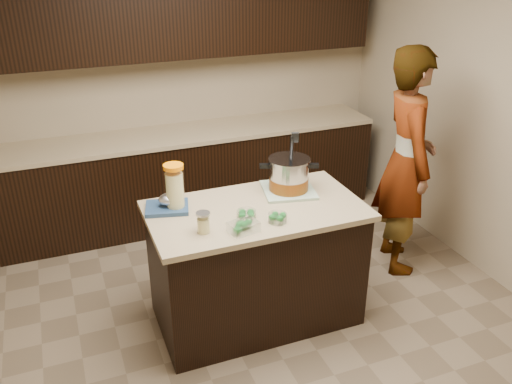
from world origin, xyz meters
TOP-DOWN VIEW (x-y plane):
  - ground_plane at (0.00, 0.00)m, footprint 4.00×4.00m
  - room_shell at (0.00, 0.00)m, footprint 4.04×4.04m
  - back_cabinets at (0.00, 1.74)m, footprint 3.60×0.63m
  - island at (0.00, 0.00)m, footprint 1.46×0.81m
  - dish_towel at (0.31, 0.16)m, footprint 0.43×0.43m
  - stock_pot at (0.31, 0.16)m, footprint 0.40×0.38m
  - lemonade_pitcher at (-0.51, 0.17)m, footprint 0.16×0.16m
  - mason_jar at (-0.42, -0.19)m, footprint 0.11×0.11m
  - broccoli_tub_left at (-0.11, -0.12)m, footprint 0.14×0.14m
  - broccoli_tub_right at (0.06, -0.23)m, footprint 0.15×0.15m
  - broccoli_tub_rect at (-0.19, -0.27)m, footprint 0.20×0.16m
  - blue_tray at (-0.56, 0.20)m, footprint 0.33×0.29m
  - person at (1.39, 0.26)m, footprint 0.63×0.78m

SIDE VIEW (x-z plane):
  - ground_plane at x=0.00m, z-range 0.00..0.00m
  - island at x=0.00m, z-range 0.00..0.90m
  - dish_towel at x=0.31m, z-range 0.90..0.92m
  - person at x=1.39m, z-range 0.00..1.85m
  - broccoli_tub_right at x=0.06m, z-range 0.90..0.96m
  - broccoli_tub_left at x=-0.11m, z-range 0.90..0.96m
  - broccoli_tub_rect at x=-0.19m, z-range 0.90..0.96m
  - blue_tray at x=-0.56m, z-range 0.88..0.99m
  - back_cabinets at x=0.00m, z-range -0.22..2.10m
  - mason_jar at x=-0.42m, z-range 0.89..1.04m
  - stock_pot at x=0.31m, z-range 0.81..1.23m
  - lemonade_pitcher at x=-0.51m, z-range 0.89..1.21m
  - room_shell at x=0.00m, z-range 0.35..3.07m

